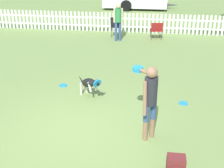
{
  "coord_description": "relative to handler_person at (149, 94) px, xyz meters",
  "views": [
    {
      "loc": [
        1.56,
        -5.96,
        4.01
      ],
      "look_at": [
        0.61,
        0.94,
        0.82
      ],
      "focal_mm": 50.0,
      "sensor_mm": 36.0,
      "label": 1
    }
  ],
  "objects": [
    {
      "name": "backpack_on_grass",
      "position": [
        0.58,
        -1.11,
        -0.91
      ],
      "size": [
        0.35,
        0.3,
        0.35
      ],
      "color": "maroon",
      "rests_on": "ground_plane"
    },
    {
      "name": "leaping_dog",
      "position": [
        -1.67,
        1.74,
        -0.64
      ],
      "size": [
        0.84,
        0.88,
        0.71
      ],
      "rotation": [
        0.0,
        0.0,
        -2.38
      ],
      "color": "black",
      "rests_on": "ground_plane"
    },
    {
      "name": "folding_chair_center",
      "position": [
        0.14,
        7.8,
        -0.62
      ],
      "size": [
        0.58,
        0.6,
        0.78
      ],
      "rotation": [
        0.0,
        0.0,
        3.28
      ],
      "color": "#333338",
      "rests_on": "ground_plane"
    },
    {
      "name": "folding_chair_blue_left",
      "position": [
        -1.71,
        7.91,
        -0.52
      ],
      "size": [
        0.47,
        0.49,
        0.93
      ],
      "rotation": [
        0.0,
        0.0,
        3.03
      ],
      "color": "#333338",
      "rests_on": "ground_plane"
    },
    {
      "name": "handler_person",
      "position": [
        0.0,
        0.0,
        0.0
      ],
      "size": [
        0.64,
        1.1,
        1.71
      ],
      "rotation": [
        0.0,
        0.0,
        0.76
      ],
      "color": "#8C664C",
      "rests_on": "ground_plane"
    },
    {
      "name": "spectator_standing",
      "position": [
        -1.53,
        7.34,
        -0.08
      ],
      "size": [
        0.39,
        0.27,
        1.65
      ],
      "rotation": [
        0.0,
        0.0,
        3.5
      ],
      "color": "#334C7A",
      "rests_on": "ground_plane"
    },
    {
      "name": "picket_fence",
      "position": [
        -1.54,
        8.8,
        -0.62
      ],
      "size": [
        27.38,
        0.04,
        0.93
      ],
      "color": "white",
      "rests_on": "ground_plane"
    },
    {
      "name": "ground_plane",
      "position": [
        -1.54,
        0.02,
        -1.09
      ],
      "size": [
        240.0,
        240.0,
        0.0
      ],
      "primitive_type": "plane",
      "color": "olive"
    },
    {
      "name": "frisbee_near_dog",
      "position": [
        -2.63,
        2.39,
        -1.07
      ],
      "size": [
        0.24,
        0.24,
        0.02
      ],
      "color": "#1E8CD8",
      "rests_on": "ground_plane"
    },
    {
      "name": "frisbee_near_handler",
      "position": [
        0.93,
        1.72,
        -1.07
      ],
      "size": [
        0.24,
        0.24,
        0.02
      ],
      "color": "#1E8CD8",
      "rests_on": "ground_plane"
    }
  ]
}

